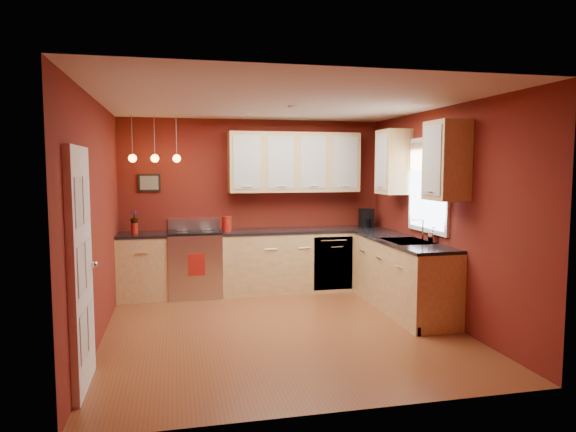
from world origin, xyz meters
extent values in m
plane|color=brown|center=(0.00, 0.00, 0.00)|extent=(4.20, 4.20, 0.00)
cube|color=beige|center=(0.00, 0.00, 2.60)|extent=(4.00, 4.20, 0.02)
cube|color=maroon|center=(0.00, 2.10, 1.30)|extent=(4.00, 0.02, 2.60)
cube|color=maroon|center=(0.00, -2.10, 1.30)|extent=(4.00, 0.02, 2.60)
cube|color=maroon|center=(-2.00, 0.00, 1.30)|extent=(0.02, 4.20, 2.60)
cube|color=maroon|center=(2.00, 0.00, 1.30)|extent=(0.02, 4.20, 2.60)
cube|color=#E9BF7D|center=(-1.65, 1.80, 0.45)|extent=(0.70, 0.60, 0.90)
cube|color=#E9BF7D|center=(0.73, 1.80, 0.45)|extent=(2.54, 0.60, 0.90)
cube|color=#E9BF7D|center=(1.70, 0.45, 0.45)|extent=(0.60, 2.10, 0.90)
cube|color=black|center=(-1.65, 1.80, 0.92)|extent=(0.70, 0.62, 0.04)
cube|color=black|center=(0.73, 1.80, 0.92)|extent=(2.54, 0.62, 0.04)
cube|color=black|center=(1.70, 0.45, 0.92)|extent=(0.62, 2.10, 0.04)
cube|color=silver|center=(-0.92, 1.80, 0.46)|extent=(0.76, 0.64, 0.92)
cube|color=black|center=(-0.92, 1.50, 0.48)|extent=(0.55, 0.02, 0.32)
cylinder|color=silver|center=(-0.92, 1.49, 0.72)|extent=(0.60, 0.02, 0.02)
cube|color=black|center=(-0.92, 1.80, 0.94)|extent=(0.76, 0.60, 0.03)
cylinder|color=#999A9F|center=(-1.10, 1.66, 0.95)|extent=(0.16, 0.16, 0.01)
cylinder|color=#999A9F|center=(-0.74, 1.66, 0.95)|extent=(0.16, 0.16, 0.01)
cylinder|color=#999A9F|center=(-1.10, 1.94, 0.95)|extent=(0.16, 0.16, 0.01)
cylinder|color=#999A9F|center=(-0.74, 1.94, 0.95)|extent=(0.16, 0.16, 0.01)
cube|color=silver|center=(-0.92, 2.10, 1.03)|extent=(0.76, 0.04, 0.16)
cube|color=silver|center=(1.10, 1.51, 0.45)|extent=(0.60, 0.02, 0.80)
cube|color=#999A9F|center=(1.70, 0.30, 0.92)|extent=(0.50, 0.70, 0.05)
cube|color=black|center=(1.70, 0.47, 0.91)|extent=(0.42, 0.30, 0.02)
cube|color=black|center=(1.70, 0.13, 0.91)|extent=(0.42, 0.30, 0.02)
cylinder|color=silver|center=(1.92, 0.30, 1.08)|extent=(0.02, 0.02, 0.28)
cylinder|color=silver|center=(1.85, 0.30, 1.21)|extent=(0.16, 0.02, 0.02)
cube|color=white|center=(1.98, 0.30, 1.65)|extent=(0.04, 1.02, 1.22)
cube|color=white|center=(1.97, 0.30, 1.65)|extent=(0.01, 0.90, 1.10)
cube|color=#A97554|center=(1.95, 0.30, 2.02)|extent=(0.02, 0.96, 0.36)
cube|color=white|center=(-1.97, -1.20, 1.02)|extent=(0.06, 0.82, 2.05)
cube|color=silver|center=(-1.94, -1.38, 1.60)|extent=(0.00, 0.28, 0.40)
cube|color=silver|center=(-1.94, -1.02, 1.60)|extent=(0.00, 0.28, 0.40)
cube|color=silver|center=(-1.94, -1.38, 1.05)|extent=(0.00, 0.28, 0.40)
cube|color=silver|center=(-1.94, -1.02, 1.05)|extent=(0.00, 0.28, 0.40)
cube|color=silver|center=(-1.94, -1.38, 0.50)|extent=(0.00, 0.28, 0.40)
cube|color=silver|center=(-1.94, -1.02, 0.50)|extent=(0.00, 0.28, 0.40)
sphere|color=silver|center=(-1.91, -0.87, 1.00)|extent=(0.06, 0.06, 0.06)
cube|color=#E9BF7D|center=(0.60, 1.93, 1.95)|extent=(2.00, 0.35, 0.90)
cube|color=#E9BF7D|center=(1.82, 0.32, 1.95)|extent=(0.35, 1.95, 0.90)
cube|color=black|center=(-1.55, 2.08, 1.65)|extent=(0.32, 0.03, 0.26)
cylinder|color=#999A9F|center=(-1.75, 1.75, 2.30)|extent=(0.01, 0.01, 0.60)
sphere|color=#FFA53F|center=(-1.75, 1.75, 2.00)|extent=(0.11, 0.11, 0.11)
cylinder|color=#999A9F|center=(-1.45, 1.75, 2.30)|extent=(0.01, 0.01, 0.60)
sphere|color=#FFA53F|center=(-1.45, 1.75, 2.00)|extent=(0.11, 0.11, 0.11)
cylinder|color=#999A9F|center=(-1.15, 1.75, 2.30)|extent=(0.01, 0.01, 0.60)
sphere|color=#FFA53F|center=(-1.15, 1.75, 2.00)|extent=(0.11, 0.11, 0.11)
cylinder|color=maroon|center=(-0.45, 1.78, 1.04)|extent=(0.14, 0.14, 0.20)
cylinder|color=maroon|center=(-0.45, 1.78, 1.15)|extent=(0.15, 0.15, 0.02)
cylinder|color=maroon|center=(-1.75, 1.79, 1.02)|extent=(0.10, 0.10, 0.15)
imported|color=maroon|center=(-1.75, 1.79, 1.17)|extent=(0.12, 0.12, 0.20)
cube|color=black|center=(1.74, 1.83, 1.09)|extent=(0.21, 0.17, 0.29)
cylinder|color=black|center=(1.74, 1.77, 1.01)|extent=(0.12, 0.12, 0.13)
imported|color=silver|center=(1.95, 0.09, 1.04)|extent=(0.11, 0.11, 0.20)
cube|color=maroon|center=(-0.91, 1.47, 0.52)|extent=(0.23, 0.02, 0.31)
camera|label=1|loc=(-1.18, -5.71, 1.87)|focal=32.00mm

